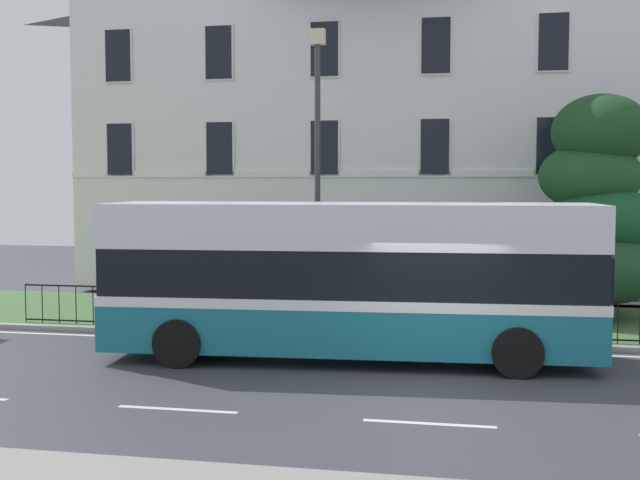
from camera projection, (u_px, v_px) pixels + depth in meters
ground_plane at (437, 379)px, 14.80m from camera, size 60.00×56.00×0.18m
georgian_townhouse at (394, 120)px, 28.31m from camera, size 20.34×9.38×11.39m
iron_verge_railing at (349, 312)px, 18.43m from camera, size 16.43×0.04×0.97m
evergreen_tree at (596, 216)px, 20.61m from camera, size 3.72×3.72×5.78m
single_decker_bus at (349, 278)px, 16.23m from camera, size 10.04×3.00×3.21m
street_lamp_post at (317, 159)px, 19.03m from camera, size 0.36×0.24×7.12m
litter_bin at (184, 298)px, 19.92m from camera, size 0.48×0.48×1.21m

